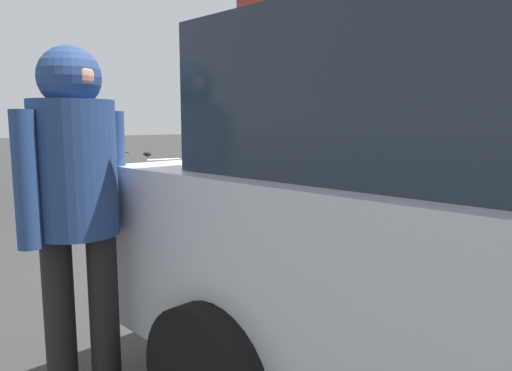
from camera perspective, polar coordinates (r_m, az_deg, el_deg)
name	(u,v)px	position (r m, az deg, el deg)	size (l,w,h in m)	color
ground_plane	(209,258)	(4.77, -5.81, -8.92)	(80.00, 80.00, 0.00)	#2E2E2E
touring_motorcycle	(221,192)	(5.05, -4.38, -0.82)	(2.22, 0.62, 1.42)	black
parked_bicycle	(153,190)	(7.06, -12.61, -0.55)	(1.67, 0.48, 0.92)	black
pedestrian_walking	(76,187)	(2.29, -21.32, -0.20)	(0.46, 0.55, 1.71)	black
sandwich_board_sign	(252,170)	(7.29, -0.50, 1.97)	(0.55, 0.42, 1.00)	silver
second_bicycle_by_cafe	(111,178)	(8.56, -17.41, 0.83)	(1.65, 0.60, 0.94)	black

